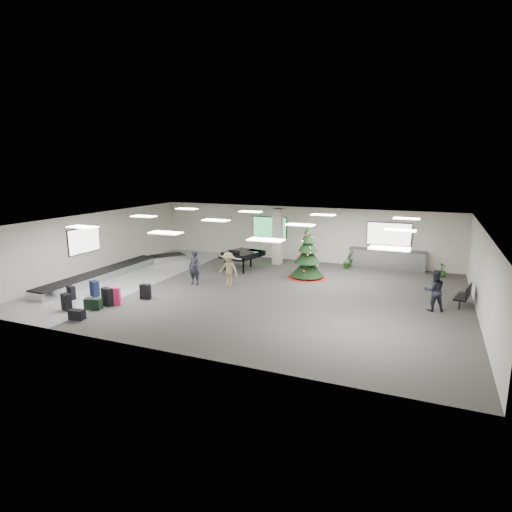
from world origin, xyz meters
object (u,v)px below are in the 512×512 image
at_px(service_counter, 387,259).
at_px(christmas_tree, 307,259).
at_px(bench, 465,294).
at_px(traveler_b, 228,269).
at_px(traveler_bench, 434,290).
at_px(baggage_carousel, 117,271).
at_px(pink_suitcase, 114,296).
at_px(grand_piano, 242,255).
at_px(potted_plant_right, 442,270).
at_px(potted_plant_left, 347,261).
at_px(traveler_a, 195,268).

bearing_deg(service_counter, christmas_tree, -135.87).
xyz_separation_m(bench, traveler_b, (-10.16, -0.96, 0.31)).
height_order(christmas_tree, bench, christmas_tree).
relative_size(traveler_b, traveler_bench, 0.98).
distance_m(christmas_tree, bench, 7.40).
bearing_deg(baggage_carousel, service_counter, 27.67).
height_order(service_counter, traveler_bench, traveler_bench).
xyz_separation_m(christmas_tree, bench, (7.13, -1.91, -0.47)).
relative_size(pink_suitcase, grand_piano, 0.32).
distance_m(pink_suitcase, bench, 14.24).
bearing_deg(service_counter, traveler_b, -136.18).
relative_size(traveler_b, potted_plant_right, 2.20).
bearing_deg(potted_plant_left, grand_piano, -155.89).
bearing_deg(potted_plant_left, pink_suitcase, -127.62).
xyz_separation_m(traveler_b, potted_plant_left, (4.56, 5.54, -0.36)).
xyz_separation_m(service_counter, christmas_tree, (-3.54, -3.43, 0.42)).
relative_size(pink_suitcase, potted_plant_left, 0.85).
distance_m(grand_piano, bench, 11.12).
distance_m(baggage_carousel, service_counter, 14.50).
height_order(christmas_tree, traveler_bench, christmas_tree).
bearing_deg(bench, potted_plant_left, 152.61).
height_order(traveler_a, potted_plant_right, traveler_a).
height_order(traveler_b, traveler_bench, traveler_bench).
height_order(service_counter, pink_suitcase, service_counter).
height_order(bench, traveler_b, traveler_b).
bearing_deg(bench, baggage_carousel, -163.27).
distance_m(baggage_carousel, traveler_b, 6.31).
bearing_deg(traveler_a, christmas_tree, 40.33).
relative_size(bench, potted_plant_left, 1.63).
xyz_separation_m(pink_suitcase, traveler_b, (3.06, 4.34, 0.44)).
xyz_separation_m(bench, potted_plant_left, (-5.60, 4.58, -0.05)).
bearing_deg(potted_plant_left, traveler_a, -135.64).
relative_size(traveler_bench, potted_plant_left, 1.85).
relative_size(baggage_carousel, traveler_b, 6.03).
distance_m(potted_plant_left, potted_plant_right, 4.81).
relative_size(grand_piano, bench, 1.64).
relative_size(grand_piano, potted_plant_right, 3.24).
distance_m(baggage_carousel, grand_piano, 6.63).
xyz_separation_m(baggage_carousel, traveler_b, (6.27, 0.43, 0.59)).
distance_m(service_counter, potted_plant_left, 2.15).
bearing_deg(pink_suitcase, traveler_b, 27.22).
height_order(traveler_b, potted_plant_left, traveler_b).
bearing_deg(potted_plant_right, service_counter, 166.69).
height_order(traveler_a, potted_plant_left, traveler_a).
xyz_separation_m(christmas_tree, potted_plant_left, (1.53, 2.67, -0.52)).
distance_m(service_counter, potted_plant_right, 2.88).
xyz_separation_m(service_counter, traveler_b, (-6.57, -6.30, 0.26)).
distance_m(traveler_bench, potted_plant_left, 7.21).
height_order(service_counter, potted_plant_left, service_counter).
relative_size(service_counter, pink_suitcase, 5.38).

